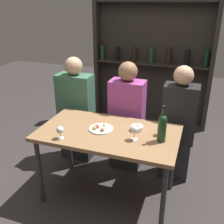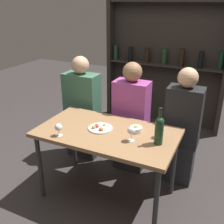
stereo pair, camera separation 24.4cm
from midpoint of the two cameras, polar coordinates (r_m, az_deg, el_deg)
The scene contains 12 objects.
ground_plane at distance 2.82m, azimuth 1.60°, elevation -17.49°, with size 10.00×10.00×0.00m, color #332D2D.
dining_table at distance 2.44m, azimuth 1.78°, elevation -5.68°, with size 1.28×0.72×0.73m.
wine_rack_wall at distance 4.07m, azimuth 13.23°, elevation 11.76°, with size 1.80×0.21×2.09m.
wine_bottle at distance 2.21m, azimuth 13.37°, elevation -3.71°, with size 0.07×0.07×0.32m.
wine_glass_0 at distance 2.33m, azimuth 13.49°, elevation -3.65°, with size 0.07×0.07×0.12m.
wine_glass_1 at distance 2.33m, azimuth -8.65°, elevation -3.47°, with size 0.07×0.07×0.11m.
wine_glass_2 at distance 2.23m, azimuth 7.38°, elevation -4.19°, with size 0.07×0.07×0.13m.
food_plate_0 at distance 2.45m, azimuth 0.16°, elevation -3.55°, with size 0.23×0.23×0.05m.
snack_bowl at distance 2.42m, azimuth 8.16°, elevation -3.76°, with size 0.11×0.11×0.06m.
seated_person_left at distance 3.18m, azimuth -4.26°, elevation 0.08°, with size 0.41×0.22×1.27m.
seated_person_center at distance 2.94m, azimuth 6.50°, elevation -1.98°, with size 0.38×0.22×1.26m.
seated_person_right at distance 2.83m, azimuth 17.35°, elevation -3.94°, with size 0.35×0.22×1.26m.
Camera 2 is at (0.96, -1.92, 1.85)m, focal length 42.00 mm.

